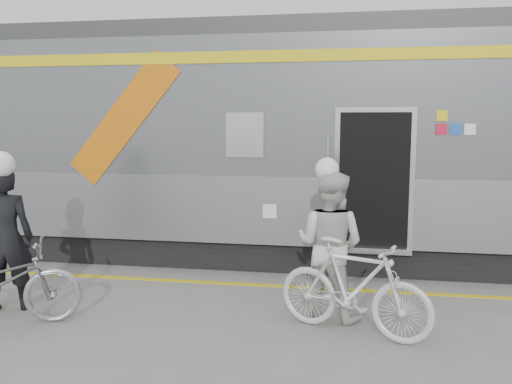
# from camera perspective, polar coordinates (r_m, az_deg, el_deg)

# --- Properties ---
(ground) EXTENTS (90.00, 90.00, 0.00)m
(ground) POSITION_cam_1_polar(r_m,az_deg,el_deg) (6.30, -1.69, -15.62)
(ground) COLOR slate
(ground) RESTS_ON ground
(train) EXTENTS (24.00, 3.17, 4.10)m
(train) POSITION_cam_1_polar(r_m,az_deg,el_deg) (10.05, -0.61, 5.14)
(train) COLOR black
(train) RESTS_ON ground
(safety_strip) EXTENTS (24.00, 0.12, 0.01)m
(safety_strip) POSITION_cam_1_polar(r_m,az_deg,el_deg) (8.29, 1.33, -9.82)
(safety_strip) COLOR gold
(safety_strip) RESTS_ON ground
(man) EXTENTS (0.82, 0.69, 1.91)m
(man) POSITION_cam_1_polar(r_m,az_deg,el_deg) (7.77, -24.90, -4.46)
(man) COLOR black
(man) RESTS_ON ground
(woman) EXTENTS (1.10, 0.99, 1.86)m
(woman) POSITION_cam_1_polar(r_m,az_deg,el_deg) (6.88, 7.77, -5.54)
(woman) COLOR silver
(woman) RESTS_ON ground
(bicycle_right) EXTENTS (1.94, 1.18, 1.13)m
(bicycle_right) POSITION_cam_1_polar(r_m,az_deg,el_deg) (6.45, 10.23, -9.87)
(bicycle_right) COLOR beige
(bicycle_right) RESTS_ON ground
(helmet_man) EXTENTS (0.33, 0.33, 0.33)m
(helmet_man) POSITION_cam_1_polar(r_m,az_deg,el_deg) (7.63, -25.37, 3.82)
(helmet_man) COLOR white
(helmet_man) RESTS_ON man
(helmet_woman) EXTENTS (0.30, 0.30, 0.30)m
(helmet_woman) POSITION_cam_1_polar(r_m,az_deg,el_deg) (6.72, 7.94, 3.44)
(helmet_woman) COLOR white
(helmet_woman) RESTS_ON woman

